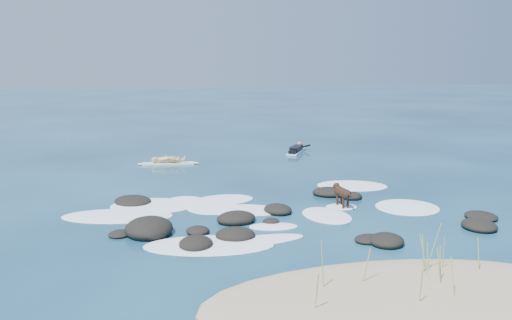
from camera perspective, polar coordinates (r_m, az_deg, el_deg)
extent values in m
plane|color=#0A2642|center=(20.20, 4.39, -4.41)|extent=(160.00, 160.00, 0.00)
ellipsoid|color=#9E8966|center=(12.93, 14.68, -13.30)|extent=(9.00, 4.40, 0.60)
cylinder|color=#8FA44F|center=(13.48, 16.45, -9.32)|extent=(0.26, 0.09, 1.09)
cylinder|color=#8FA44F|center=(13.66, 16.38, -9.26)|extent=(0.06, 0.14, 1.01)
cylinder|color=#8FA44F|center=(14.27, 21.36, -8.97)|extent=(0.09, 0.08, 0.90)
cylinder|color=#8FA44F|center=(14.07, 17.35, -8.30)|extent=(0.22, 0.23, 1.20)
cylinder|color=#8FA44F|center=(12.54, 19.10, -11.32)|extent=(0.06, 0.26, 0.95)
cylinder|color=#8FA44F|center=(12.81, 10.95, -10.58)|extent=(0.21, 0.03, 0.90)
cylinder|color=#8FA44F|center=(12.31, 6.67, -10.61)|extent=(0.14, 0.12, 1.20)
cylinder|color=#8FA44F|center=(11.42, 6.08, -13.12)|extent=(0.04, 0.21, 0.89)
cylinder|color=#8FA44F|center=(13.28, 17.95, -10.06)|extent=(0.11, 0.04, 0.95)
cylinder|color=#8FA44F|center=(12.05, 16.14, -12.33)|extent=(0.04, 0.12, 0.86)
cylinder|color=#8FA44F|center=(14.12, 18.22, -8.98)|extent=(0.10, 0.17, 0.89)
cylinder|color=#8FA44F|center=(14.01, 16.39, -9.16)|extent=(0.14, 0.04, 0.83)
cylinder|color=#8FA44F|center=(13.05, 17.85, -10.39)|extent=(0.12, 0.10, 0.97)
cylinder|color=#8FA44F|center=(13.82, 16.81, -9.45)|extent=(0.08, 0.04, 0.84)
ellipsoid|color=black|center=(17.12, -13.45, -7.20)|extent=(0.91, 0.97, 0.18)
ellipsoid|color=black|center=(18.57, 21.42, -6.12)|extent=(1.19, 1.36, 0.36)
ellipsoid|color=black|center=(16.44, 11.22, -7.79)|extent=(1.07, 1.00, 0.24)
ellipsoid|color=black|center=(19.06, 2.19, -4.99)|extent=(1.11, 1.26, 0.37)
ellipsoid|color=black|center=(15.74, -6.03, -8.33)|extent=(1.13, 1.25, 0.39)
ellipsoid|color=black|center=(21.59, 7.35, -3.24)|extent=(1.60, 1.51, 0.38)
ellipsoid|color=black|center=(16.38, -2.08, -7.51)|extent=(1.31, 1.20, 0.42)
ellipsoid|color=black|center=(17.09, -10.66, -6.74)|extent=(1.60, 1.86, 0.63)
ellipsoid|color=black|center=(21.17, 9.56, -3.61)|extent=(0.86, 0.86, 0.33)
ellipsoid|color=black|center=(17.98, -2.00, -5.87)|extent=(1.55, 1.43, 0.44)
ellipsoid|color=black|center=(16.30, 12.92, -7.88)|extent=(1.31, 1.39, 0.39)
ellipsoid|color=black|center=(19.76, 21.58, -5.25)|extent=(1.15, 1.30, 0.25)
ellipsoid|color=black|center=(17.81, 1.53, -6.21)|extent=(0.63, 0.67, 0.22)
ellipsoid|color=black|center=(16.96, -5.84, -7.06)|extent=(0.93, 0.93, 0.27)
ellipsoid|color=black|center=(20.68, -12.22, -4.04)|extent=(1.74, 1.88, 0.32)
ellipsoid|color=white|center=(20.72, -3.26, -3.99)|extent=(2.46, 1.87, 0.12)
ellipsoid|color=white|center=(19.80, -4.58, -4.68)|extent=(1.80, 2.16, 0.12)
ellipsoid|color=white|center=(20.34, 14.89, -4.59)|extent=(2.77, 2.82, 0.12)
ellipsoid|color=white|center=(20.62, -7.07, -4.13)|extent=(1.54, 1.64, 0.12)
ellipsoid|color=white|center=(20.20, -10.32, -4.52)|extent=(3.27, 2.69, 0.12)
ellipsoid|color=white|center=(18.82, 7.08, -5.52)|extent=(1.72, 2.33, 0.12)
ellipsoid|color=white|center=(15.85, -4.70, -8.51)|extent=(3.85, 2.29, 0.12)
ellipsoid|color=white|center=(19.31, -1.35, -5.04)|extent=(3.19, 2.23, 0.12)
ellipsoid|color=white|center=(23.24, 9.60, -2.56)|extent=(3.29, 2.74, 0.12)
ellipsoid|color=white|center=(16.17, -0.06, -8.08)|extent=(3.05, 1.29, 0.12)
ellipsoid|color=white|center=(19.13, -13.69, -5.48)|extent=(3.88, 2.41, 0.12)
ellipsoid|color=white|center=(17.48, 1.75, -6.68)|extent=(1.59, 1.01, 0.12)
ellipsoid|color=white|center=(19.93, 8.52, -4.66)|extent=(1.10, 0.90, 0.12)
cube|color=#F0ECC0|center=(27.82, -8.74, -0.35)|extent=(2.51, 0.74, 0.08)
ellipsoid|color=#F0ECC0|center=(27.80, -6.20, -0.30)|extent=(0.52, 0.33, 0.09)
ellipsoid|color=#F0ECC0|center=(27.90, -11.28, -0.40)|extent=(0.52, 0.33, 0.09)
imported|color=tan|center=(27.68, -8.79, 1.36)|extent=(0.44, 0.62, 1.61)
cube|color=silver|center=(31.03, 4.04, 0.85)|extent=(1.62, 2.41, 0.09)
ellipsoid|color=silver|center=(32.21, 4.50, 1.18)|extent=(0.51, 0.61, 0.09)
cube|color=black|center=(31.00, 4.05, 1.15)|extent=(1.09, 1.53, 0.24)
sphere|color=#AB6E5A|center=(31.82, 4.38, 1.62)|extent=(0.34, 0.34, 0.25)
cylinder|color=black|center=(32.06, 3.90, 1.43)|extent=(0.62, 0.15, 0.28)
cylinder|color=black|center=(31.94, 4.98, 1.38)|extent=(0.46, 0.54, 0.28)
cube|color=black|center=(30.21, 3.71, 0.83)|extent=(0.62, 0.71, 0.15)
cylinder|color=black|center=(19.71, 8.66, -3.22)|extent=(0.40, 0.68, 0.31)
sphere|color=black|center=(19.96, 8.27, -3.04)|extent=(0.37, 0.37, 0.33)
sphere|color=black|center=(19.46, 9.06, -3.40)|extent=(0.33, 0.33, 0.30)
sphere|color=black|center=(20.10, 8.03, -2.61)|extent=(0.26, 0.26, 0.23)
cone|color=black|center=(20.23, 7.85, -2.58)|extent=(0.14, 0.16, 0.12)
cone|color=black|center=(20.04, 7.90, -2.37)|extent=(0.12, 0.09, 0.11)
cone|color=black|center=(20.10, 8.21, -2.34)|extent=(0.12, 0.09, 0.11)
cylinder|color=black|center=(19.95, 8.12, -4.04)|extent=(0.09, 0.09, 0.42)
cylinder|color=black|center=(20.02, 8.55, -4.00)|extent=(0.09, 0.09, 0.42)
cylinder|color=black|center=(19.56, 8.72, -4.34)|extent=(0.09, 0.09, 0.42)
cylinder|color=black|center=(19.64, 9.16, -4.29)|extent=(0.09, 0.09, 0.42)
cylinder|color=black|center=(19.33, 9.27, -3.33)|extent=(0.10, 0.31, 0.18)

